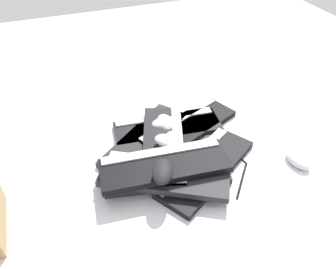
# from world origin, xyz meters

# --- Properties ---
(ground_plane) EXTENTS (3.20, 3.20, 0.00)m
(ground_plane) POSITION_xyz_m (0.00, 0.00, 0.00)
(ground_plane) COLOR silver
(keyboard_0) EXTENTS (0.20, 0.45, 0.03)m
(keyboard_0) POSITION_xyz_m (0.10, 0.00, 0.01)
(keyboard_0) COLOR black
(keyboard_0) RESTS_ON ground
(keyboard_1) EXTENTS (0.39, 0.44, 0.03)m
(keyboard_1) POSITION_xyz_m (0.06, 0.10, 0.01)
(keyboard_1) COLOR #232326
(keyboard_1) RESTS_ON ground
(keyboard_2) EXTENTS (0.24, 0.46, 0.03)m
(keyboard_2) POSITION_xyz_m (-0.14, 0.09, 0.01)
(keyboard_2) COLOR #232326
(keyboard_2) RESTS_ON ground
(keyboard_3) EXTENTS (0.36, 0.45, 0.03)m
(keyboard_3) POSITION_xyz_m (-0.17, -0.05, 0.01)
(keyboard_3) COLOR black
(keyboard_3) RESTS_ON ground
(keyboard_4) EXTENTS (0.31, 0.46, 0.03)m
(keyboard_4) POSITION_xyz_m (0.07, -0.08, 0.01)
(keyboard_4) COLOR black
(keyboard_4) RESTS_ON ground
(keyboard_5) EXTENTS (0.46, 0.29, 0.03)m
(keyboard_5) POSITION_xyz_m (-0.03, 0.06, 0.04)
(keyboard_5) COLOR black
(keyboard_5) RESTS_ON keyboard_1
(keyboard_6) EXTENTS (0.35, 0.46, 0.03)m
(keyboard_6) POSITION_xyz_m (-0.18, 0.12, 0.04)
(keyboard_6) COLOR #232326
(keyboard_6) RESTS_ON keyboard_2
(keyboard_7) EXTENTS (0.20, 0.45, 0.03)m
(keyboard_7) POSITION_xyz_m (-0.16, 0.11, 0.07)
(keyboard_7) COLOR black
(keyboard_7) RESTS_ON keyboard_6
(mouse_0) EXTENTS (0.13, 0.12, 0.04)m
(mouse_0) POSITION_xyz_m (-0.06, 0.06, 0.08)
(mouse_0) COLOR silver
(mouse_0) RESTS_ON keyboard_5
(mouse_1) EXTENTS (0.10, 0.12, 0.04)m
(mouse_1) POSITION_xyz_m (-0.19, -0.04, 0.05)
(mouse_1) COLOR black
(mouse_1) RESTS_ON keyboard_3
(mouse_2) EXTENTS (0.11, 0.07, 0.04)m
(mouse_2) POSITION_xyz_m (-0.26, -0.38, 0.02)
(mouse_2) COLOR silver
(mouse_2) RESTS_ON ground
(mouse_3) EXTENTS (0.13, 0.10, 0.04)m
(mouse_3) POSITION_xyz_m (-0.06, 0.04, 0.08)
(mouse_3) COLOR #B7B7BC
(mouse_3) RESTS_ON keyboard_5
(mouse_4) EXTENTS (0.11, 0.07, 0.04)m
(mouse_4) POSITION_xyz_m (0.09, 0.01, 0.05)
(mouse_4) COLOR #B7B7BC
(mouse_4) RESTS_ON keyboard_0
(mouse_5) EXTENTS (0.07, 0.11, 0.04)m
(mouse_5) POSITION_xyz_m (0.09, 0.02, 0.05)
(mouse_5) COLOR silver
(mouse_5) RESTS_ON keyboard_0
(mouse_6) EXTENTS (0.11, 0.13, 0.04)m
(mouse_6) POSITION_xyz_m (-0.16, -0.03, 0.05)
(mouse_6) COLOR black
(mouse_6) RESTS_ON keyboard_3
(mouse_7) EXTENTS (0.13, 0.11, 0.04)m
(mouse_7) POSITION_xyz_m (-0.22, 0.14, 0.11)
(mouse_7) COLOR black
(mouse_7) RESTS_ON keyboard_7
(cable_0) EXTENTS (0.57, 0.17, 0.01)m
(cable_0) POSITION_xyz_m (-0.06, -0.12, 0.00)
(cable_0) COLOR black
(cable_0) RESTS_ON ground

